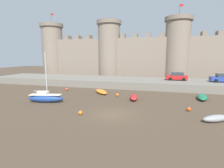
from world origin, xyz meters
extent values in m
plane|color=#4C3D2D|center=(0.00, 0.00, 0.00)|extent=(160.00, 160.00, 0.00)
cube|color=slate|center=(0.00, 19.14, 0.71)|extent=(66.20, 10.00, 1.42)
cube|color=gray|center=(0.00, 30.31, 5.55)|extent=(54.20, 2.80, 11.10)
cylinder|color=gray|center=(-27.10, 30.31, 7.46)|extent=(6.08, 6.08, 14.92)
cylinder|color=#796B5D|center=(-27.10, 30.31, 15.42)|extent=(6.81, 6.81, 1.00)
cylinder|color=#4C4742|center=(-27.10, 30.31, 17.42)|extent=(0.10, 0.10, 3.00)
cube|color=red|center=(-26.65, 30.31, 18.62)|extent=(0.80, 0.04, 0.50)
cylinder|color=gray|center=(-9.03, 30.31, 7.46)|extent=(6.08, 6.08, 14.92)
cylinder|color=#796B5D|center=(-9.03, 30.31, 15.42)|extent=(6.81, 6.81, 1.00)
cylinder|color=gray|center=(9.03, 30.31, 7.46)|extent=(6.08, 6.08, 14.92)
cylinder|color=#796B5D|center=(9.03, 30.31, 15.42)|extent=(6.81, 6.81, 1.00)
cylinder|color=#4C4742|center=(9.03, 30.31, 17.42)|extent=(0.10, 0.10, 3.00)
cube|color=red|center=(9.48, 30.31, 18.62)|extent=(0.80, 0.04, 0.50)
cube|color=gray|center=(-21.61, 30.31, 11.65)|extent=(1.10, 2.52, 1.10)
cube|color=gray|center=(-18.28, 30.31, 11.65)|extent=(1.10, 2.52, 1.10)
cube|color=gray|center=(-14.96, 30.31, 11.65)|extent=(1.10, 2.52, 1.10)
cube|color=gray|center=(-4.99, 30.31, 11.65)|extent=(1.10, 2.52, 1.10)
cube|color=gray|center=(-1.66, 30.31, 11.65)|extent=(1.10, 2.52, 1.10)
cube|color=gray|center=(1.66, 30.31, 11.65)|extent=(1.10, 2.52, 1.10)
cube|color=gray|center=(4.99, 30.31, 11.65)|extent=(1.10, 2.52, 1.10)
cube|color=gray|center=(14.96, 30.31, 11.65)|extent=(1.10, 2.52, 1.10)
cube|color=gray|center=(18.28, 30.31, 11.65)|extent=(1.10, 2.52, 1.10)
ellipsoid|color=#234793|center=(-10.10, 2.41, 0.55)|extent=(4.99, 2.21, 1.10)
cube|color=silver|center=(-10.10, 2.41, 1.06)|extent=(4.39, 1.90, 0.08)
cube|color=silver|center=(-10.45, 2.34, 1.32)|extent=(1.49, 1.07, 0.44)
cylinder|color=silver|center=(-9.86, 2.46, 3.95)|extent=(0.10, 0.10, 5.69)
cylinder|color=silver|center=(-10.57, 2.31, 1.55)|extent=(2.15, 0.52, 0.08)
ellipsoid|color=red|center=(1.40, 6.88, 0.39)|extent=(1.45, 3.16, 0.78)
ellipsoid|color=#F23939|center=(1.40, 6.88, 0.45)|extent=(1.14, 2.58, 0.43)
cube|color=beige|center=(1.37, 7.11, 0.49)|extent=(0.91, 0.32, 0.06)
cube|color=beige|center=(1.56, 5.70, 0.47)|extent=(0.61, 0.35, 0.08)
ellipsoid|color=gray|center=(10.26, 0.37, 0.34)|extent=(2.94, 2.16, 0.68)
ellipsoid|color=silver|center=(10.26, 0.37, 0.40)|extent=(2.39, 1.74, 0.37)
cube|color=beige|center=(10.45, 0.48, 0.44)|extent=(0.53, 0.75, 0.06)
cube|color=beige|center=(9.28, -0.17, 0.42)|extent=(0.48, 0.56, 0.08)
ellipsoid|color=orange|center=(-4.57, 9.87, 0.31)|extent=(3.45, 3.70, 0.63)
ellipsoid|color=gold|center=(-4.57, 9.87, 0.37)|extent=(2.79, 3.00, 0.34)
cube|color=beige|center=(-4.39, 9.66, 0.41)|extent=(1.00, 0.90, 0.06)
cube|color=beige|center=(-5.52, 10.97, 0.39)|extent=(0.74, 0.69, 0.08)
ellipsoid|color=#1E6B47|center=(11.07, 9.91, 0.34)|extent=(1.99, 4.14, 0.68)
ellipsoid|color=#339266|center=(11.07, 9.91, 0.40)|extent=(1.58, 3.39, 0.38)
cube|color=beige|center=(11.02, 9.61, 0.44)|extent=(1.17, 0.39, 0.06)
cube|color=beige|center=(11.33, 11.43, 0.42)|extent=(0.78, 0.40, 0.08)
sphere|color=orange|center=(-3.25, -1.15, 0.23)|extent=(0.46, 0.46, 0.46)
sphere|color=#E04C1E|center=(8.29, 3.27, 0.24)|extent=(0.47, 0.47, 0.47)
sphere|color=#E04C1E|center=(-11.46, 10.50, 0.26)|extent=(0.51, 0.51, 0.51)
sphere|color=orange|center=(-1.42, 8.54, 0.22)|extent=(0.45, 0.45, 0.45)
cube|color=#263F99|center=(16.36, 19.27, 2.02)|extent=(4.16, 1.86, 0.80)
cube|color=#2D3842|center=(16.51, 19.27, 2.72)|extent=(2.31, 1.58, 0.64)
cylinder|color=black|center=(15.13, 18.37, 1.74)|extent=(0.65, 0.21, 0.64)
cylinder|color=black|center=(15.06, 20.07, 1.74)|extent=(0.65, 0.21, 0.64)
cube|color=red|center=(8.28, 19.95, 2.02)|extent=(4.16, 1.86, 0.80)
cube|color=#2D3842|center=(8.43, 19.95, 2.72)|extent=(2.31, 1.58, 0.64)
cylinder|color=black|center=(7.05, 19.05, 1.74)|extent=(0.65, 0.21, 0.64)
cylinder|color=black|center=(6.98, 20.74, 1.74)|extent=(0.65, 0.21, 0.64)
cylinder|color=black|center=(9.59, 19.15, 1.74)|extent=(0.65, 0.21, 0.64)
cylinder|color=black|center=(9.52, 20.85, 1.74)|extent=(0.65, 0.21, 0.64)
camera|label=1|loc=(4.76, -17.75, 6.25)|focal=28.00mm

